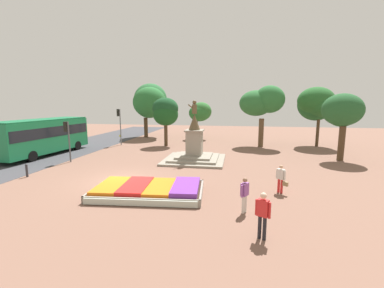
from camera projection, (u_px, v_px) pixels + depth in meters
The scene contains 16 objects.
ground_plane at pixel (121, 181), 15.86m from camera, with size 78.76×78.76×0.00m, color brown.
flower_planter at pixel (149, 190), 13.40m from camera, with size 5.94×3.77×0.58m.
statue_monument at pixel (194, 150), 21.20m from camera, with size 4.92×4.92×4.96m.
traffic_light_mid_block at pixel (67, 134), 20.51m from camera, with size 0.41×0.30×3.28m.
traffic_light_far_corner at pixel (119, 121), 28.88m from camera, with size 0.42×0.30×4.06m.
city_bus at pixel (43, 135), 23.35m from camera, with size 3.25×9.31×3.29m.
pedestrian_with_handbag at pixel (281, 178), 13.56m from camera, with size 0.58×0.55×1.52m.
pedestrian_near_planter at pixel (263, 212), 8.90m from camera, with size 0.51×0.37×1.71m.
pedestrian_crossing_plaza at pixel (245, 193), 11.09m from camera, with size 0.38×0.50×1.58m.
kerb_bollard_mid_b at pixel (27, 170), 16.57m from camera, with size 0.16×0.16×0.86m.
park_tree_far_left at pixel (150, 102), 35.10m from camera, with size 4.94×5.85×7.41m.
park_tree_behind_statue at pixel (317, 103), 27.88m from camera, with size 4.15×4.42×6.45m.
park_tree_far_right at pixel (165, 112), 28.32m from camera, with size 2.88×2.83×5.33m.
park_tree_street_side at pixel (200, 112), 33.91m from camera, with size 2.99×2.76×4.84m.
park_tree_mid_canopy at pixel (262, 102), 27.77m from camera, with size 4.75×3.88×6.58m.
park_tree_distant at pixel (342, 111), 20.99m from camera, with size 3.20×2.96×5.52m.
Camera 1 is at (6.95, -14.32, 4.75)m, focal length 24.00 mm.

